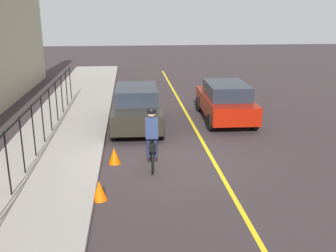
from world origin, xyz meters
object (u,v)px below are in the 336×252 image
at_px(cyclist_lead, 152,138).
at_px(traffic_cone_near, 99,190).
at_px(parked_sedan_rear, 137,107).
at_px(patrol_sedan, 225,101).
at_px(traffic_cone_far, 114,156).

distance_m(cyclist_lead, traffic_cone_near, 2.45).
xyz_separation_m(parked_sedan_rear, traffic_cone_near, (-6.04, 1.05, -0.58)).
relative_size(patrol_sedan, parked_sedan_rear, 1.00).
xyz_separation_m(patrol_sedan, traffic_cone_far, (-4.38, 4.44, -0.58)).
relative_size(cyclist_lead, traffic_cone_far, 3.75).
height_order(patrol_sedan, traffic_cone_far, patrol_sedan).
bearing_deg(parked_sedan_rear, cyclist_lead, 5.99).
relative_size(patrol_sedan, traffic_cone_far, 9.15).
distance_m(traffic_cone_near, traffic_cone_far, 2.33).
height_order(patrol_sedan, parked_sedan_rear, same).
xyz_separation_m(patrol_sedan, traffic_cone_near, (-6.70, 4.72, -0.58)).
distance_m(cyclist_lead, traffic_cone_far, 1.36).
bearing_deg(traffic_cone_near, cyclist_lead, -36.10).
relative_size(traffic_cone_near, traffic_cone_far, 1.02).
xyz_separation_m(cyclist_lead, traffic_cone_far, (0.41, 1.11, -0.67)).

